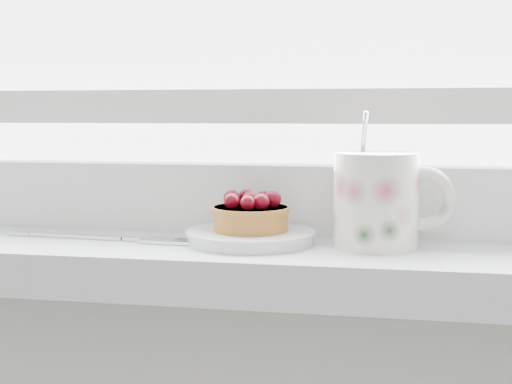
% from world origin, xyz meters
% --- Properties ---
extents(saucer, '(0.12, 0.12, 0.01)m').
position_xyz_m(saucer, '(-0.01, 1.89, 0.95)').
color(saucer, silver).
rests_on(saucer, windowsill).
extents(raspberry_tart, '(0.07, 0.07, 0.04)m').
position_xyz_m(raspberry_tart, '(-0.01, 1.89, 0.97)').
color(raspberry_tart, '#965B20').
rests_on(raspberry_tart, saucer).
extents(floral_mug, '(0.11, 0.08, 0.13)m').
position_xyz_m(floral_mug, '(0.11, 1.89, 0.99)').
color(floral_mug, silver).
rests_on(floral_mug, windowsill).
extents(fork, '(0.21, 0.04, 0.00)m').
position_xyz_m(fork, '(-0.15, 1.88, 0.94)').
color(fork, silver).
rests_on(fork, windowsill).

